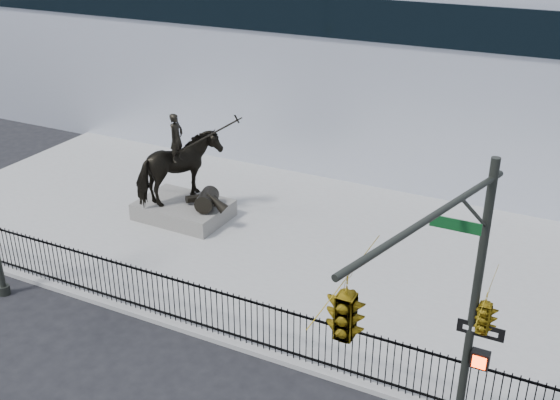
% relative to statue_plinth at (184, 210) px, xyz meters
% --- Properties ---
extents(ground, '(120.00, 120.00, 0.00)m').
position_rel_statue_plinth_xyz_m(ground, '(4.87, -6.96, -0.46)').
color(ground, black).
rests_on(ground, ground).
extents(plaza, '(30.00, 12.00, 0.15)m').
position_rel_statue_plinth_xyz_m(plaza, '(4.87, 0.04, -0.39)').
color(plaza, gray).
rests_on(plaza, ground).
extents(building, '(44.00, 14.00, 9.00)m').
position_rel_statue_plinth_xyz_m(building, '(4.87, 13.04, 4.04)').
color(building, silver).
rests_on(building, ground).
extents(picket_fence, '(22.10, 0.10, 1.50)m').
position_rel_statue_plinth_xyz_m(picket_fence, '(4.87, -5.71, 0.44)').
color(picket_fence, black).
rests_on(picket_fence, plaza).
extents(statue_plinth, '(3.42, 2.40, 0.63)m').
position_rel_statue_plinth_xyz_m(statue_plinth, '(0.00, 0.00, 0.00)').
color(statue_plinth, '#615E59').
rests_on(statue_plinth, plaza).
extents(equestrian_statue, '(4.31, 2.72, 3.65)m').
position_rel_statue_plinth_xyz_m(equestrian_statue, '(0.06, -0.00, 1.63)').
color(equestrian_statue, black).
rests_on(equestrian_statue, statue_plinth).
extents(traffic_signal_right, '(2.17, 6.86, 7.00)m').
position_rel_statue_plinth_xyz_m(traffic_signal_right, '(11.33, -8.96, 4.39)').
color(traffic_signal_right, '#252823').
rests_on(traffic_signal_right, ground).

